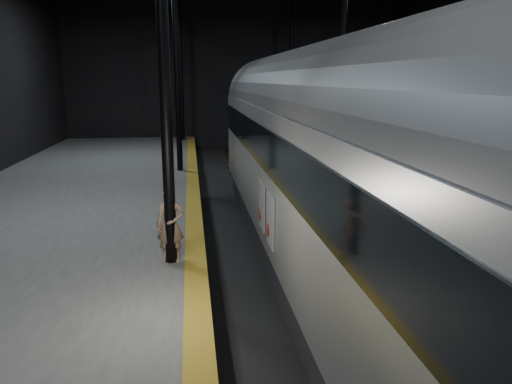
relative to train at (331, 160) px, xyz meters
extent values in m
plane|color=black|center=(0.00, 3.76, -3.27)|extent=(44.00, 44.00, 0.00)
cube|color=#4B4B49|center=(-7.50, 3.76, -2.77)|extent=(9.00, 43.80, 1.00)
cube|color=#4B4B49|center=(7.50, 3.76, -2.77)|extent=(9.00, 43.80, 1.00)
cube|color=#92671A|center=(-3.25, 3.76, -2.26)|extent=(0.50, 43.80, 0.01)
cube|color=#3F3328|center=(-0.72, 3.76, -3.10)|extent=(0.08, 43.00, 0.14)
cube|color=#3F3328|center=(0.72, 3.76, -3.10)|extent=(0.08, 43.00, 0.14)
cube|color=black|center=(0.00, 3.76, -3.21)|extent=(2.40, 42.00, 0.12)
cylinder|color=black|center=(-3.80, -0.24, 2.73)|extent=(0.26, 0.26, 10.00)
cylinder|color=black|center=(3.80, -0.24, 2.73)|extent=(0.26, 0.26, 10.00)
cylinder|color=black|center=(-3.80, 11.76, 2.73)|extent=(0.26, 0.26, 10.00)
cylinder|color=black|center=(3.80, 11.76, 2.73)|extent=(0.26, 0.26, 10.00)
cylinder|color=black|center=(-3.80, 23.76, 2.73)|extent=(0.26, 0.26, 10.00)
cylinder|color=black|center=(3.80, 23.76, 2.73)|extent=(0.26, 0.26, 10.00)
cube|color=#9EA2A6|center=(0.00, 0.00, -0.47)|extent=(3.18, 21.91, 3.29)
cube|color=black|center=(0.00, 0.00, -2.53)|extent=(2.90, 21.47, 0.93)
cube|color=black|center=(0.00, 0.00, 0.29)|extent=(3.24, 21.58, 0.99)
cylinder|color=slate|center=(0.00, 0.00, 1.17)|extent=(3.11, 21.69, 3.11)
cube|color=black|center=(0.00, 7.67, -2.94)|extent=(1.97, 2.41, 0.38)
cube|color=silver|center=(-1.62, -1.10, -1.13)|extent=(0.04, 0.82, 1.15)
cube|color=silver|center=(-1.62, 0.22, -1.13)|extent=(0.04, 0.82, 1.15)
cylinder|color=maroon|center=(-1.64, -0.90, -1.40)|extent=(0.03, 0.28, 0.28)
cylinder|color=maroon|center=(-1.64, 0.42, -1.40)|extent=(0.03, 0.28, 0.28)
imported|color=#93725A|center=(-3.80, -0.22, -1.39)|extent=(0.69, 0.49, 1.75)
camera|label=1|loc=(-3.29, -11.34, 1.86)|focal=35.00mm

